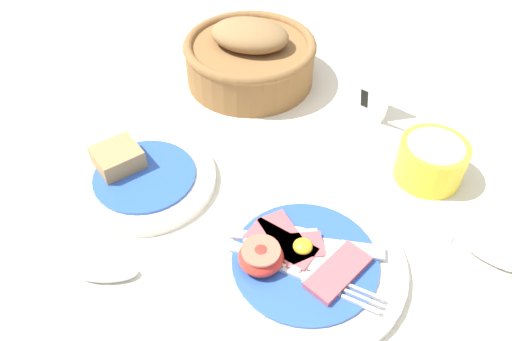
# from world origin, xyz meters

# --- Properties ---
(ground_plane) EXTENTS (3.00, 3.00, 0.00)m
(ground_plane) POSITION_xyz_m (0.00, 0.00, 0.00)
(ground_plane) COLOR beige
(breakfast_plate) EXTENTS (0.24, 0.24, 0.04)m
(breakfast_plate) POSITION_xyz_m (0.08, 0.02, 0.01)
(breakfast_plate) COLOR silver
(breakfast_plate) RESTS_ON ground_plane
(bread_plate) EXTENTS (0.19, 0.19, 0.04)m
(bread_plate) POSITION_xyz_m (-0.17, 0.03, 0.01)
(bread_plate) COLOR silver
(bread_plate) RESTS_ON ground_plane
(sugar_cup) EXTENTS (0.09, 0.09, 0.06)m
(sugar_cup) POSITION_xyz_m (0.16, 0.25, 0.03)
(sugar_cup) COLOR yellow
(sugar_cup) RESTS_ON ground_plane
(bread_basket) EXTENTS (0.22, 0.22, 0.11)m
(bread_basket) POSITION_xyz_m (-0.18, 0.31, 0.05)
(bread_basket) COLOR brown
(bread_basket) RESTS_ON ground_plane
(number_card) EXTENTS (0.06, 0.05, 0.07)m
(number_card) POSITION_xyz_m (0.03, 0.33, 0.04)
(number_card) COLOR white
(number_card) RESTS_ON ground_plane
(teaspoon_by_saucer) EXTENTS (0.17, 0.12, 0.01)m
(teaspoon_by_saucer) POSITION_xyz_m (-0.07, -0.09, 0.01)
(teaspoon_by_saucer) COLOR silver
(teaspoon_by_saucer) RESTS_ON ground_plane
(teaspoon_near_cup) EXTENTS (0.19, 0.03, 0.01)m
(teaspoon_near_cup) POSITION_xyz_m (0.24, 0.16, 0.01)
(teaspoon_near_cup) COLOR silver
(teaspoon_near_cup) RESTS_ON ground_plane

